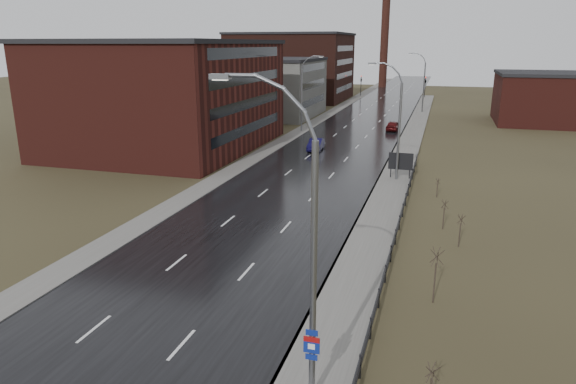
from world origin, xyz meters
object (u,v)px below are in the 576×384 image
Objects in this scene: streetlight_main at (305,253)px; car_far at (393,126)px; car_near at (316,145)px; billboard at (401,162)px.

streetlight_main is 2.70× the size of car_far.
streetlight_main is 2.67× the size of car_near.
car_near is at bearing 134.55° from billboard.
billboard is 0.61× the size of car_far.
car_far reaches higher than car_near.
car_far is at bearing 92.64° from streetlight_main.
billboard is 16.31m from car_near.
billboard is at bearing 88.96° from streetlight_main.
car_far is (7.82, 18.39, 0.02)m from car_near.
car_far is (-3.60, 29.99, -1.05)m from billboard.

